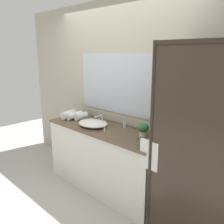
% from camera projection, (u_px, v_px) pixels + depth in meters
% --- Properties ---
extents(ground_plane, '(8.00, 8.00, 0.00)m').
position_uv_depth(ground_plane, '(105.00, 188.00, 3.45)').
color(ground_plane, '#B7B2A8').
extents(wall_back_with_mirror, '(4.40, 0.06, 2.60)m').
position_uv_depth(wall_back_with_mirror, '(121.00, 95.00, 3.37)').
color(wall_back_with_mirror, '#B2A893').
rests_on(wall_back_with_mirror, ground_plane).
extents(vanity_cabinet, '(1.80, 0.58, 0.90)m').
position_uv_depth(vanity_cabinet, '(105.00, 159.00, 3.35)').
color(vanity_cabinet, silver).
rests_on(vanity_cabinet, ground_plane).
extents(shower_enclosure, '(1.20, 0.59, 2.00)m').
position_uv_depth(shower_enclosure, '(186.00, 150.00, 2.21)').
color(shower_enclosure, '#2D2319').
rests_on(shower_enclosure, ground_plane).
extents(sink_basin, '(0.45, 0.35, 0.08)m').
position_uv_depth(sink_basin, '(93.00, 123.00, 3.32)').
color(sink_basin, white).
rests_on(sink_basin, vanity_cabinet).
extents(faucet, '(0.17, 0.16, 0.13)m').
position_uv_depth(faucet, '(101.00, 120.00, 3.43)').
color(faucet, silver).
rests_on(faucet, vanity_cabinet).
extents(potted_plant, '(0.14, 0.14, 0.16)m').
position_uv_depth(potted_plant, '(143.00, 129.00, 2.90)').
color(potted_plant, beige).
rests_on(potted_plant, vanity_cabinet).
extents(soap_dish, '(0.10, 0.07, 0.04)m').
position_uv_depth(soap_dish, '(156.00, 139.00, 2.78)').
color(soap_dish, silver).
rests_on(soap_dish, vanity_cabinet).
extents(amenity_bottle_conditioner, '(0.03, 0.03, 0.10)m').
position_uv_depth(amenity_bottle_conditioner, '(124.00, 124.00, 3.23)').
color(amenity_bottle_conditioner, white).
rests_on(amenity_bottle_conditioner, vanity_cabinet).
extents(amenity_bottle_shampoo, '(0.02, 0.02, 0.10)m').
position_uv_depth(amenity_bottle_shampoo, '(140.00, 143.00, 2.57)').
color(amenity_bottle_shampoo, '#4C7056').
rests_on(amenity_bottle_shampoo, vanity_cabinet).
extents(amenity_bottle_body_wash, '(0.03, 0.03, 0.07)m').
position_uv_depth(amenity_bottle_body_wash, '(105.00, 130.00, 3.03)').
color(amenity_bottle_body_wash, silver).
rests_on(amenity_bottle_body_wash, vanity_cabinet).
extents(rolled_towel_near_edge, '(0.17, 0.27, 0.12)m').
position_uv_depth(rolled_towel_near_edge, '(68.00, 114.00, 3.71)').
color(rolled_towel_near_edge, white).
rests_on(rolled_towel_near_edge, vanity_cabinet).
extents(rolled_towel_middle, '(0.12, 0.25, 0.11)m').
position_uv_depth(rolled_towel_middle, '(75.00, 116.00, 3.66)').
color(rolled_towel_middle, white).
rests_on(rolled_towel_middle, vanity_cabinet).
extents(rolled_towel_far_edge, '(0.12, 0.20, 0.11)m').
position_uv_depth(rolled_towel_far_edge, '(81.00, 116.00, 3.61)').
color(rolled_towel_far_edge, white).
rests_on(rolled_towel_far_edge, vanity_cabinet).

